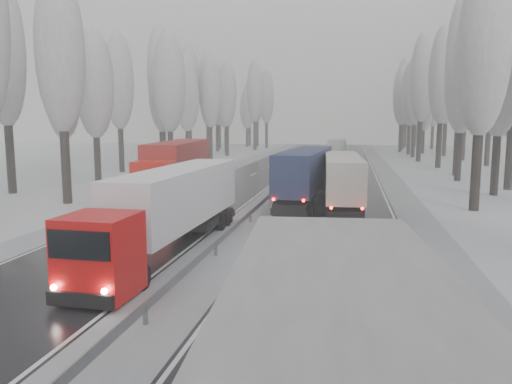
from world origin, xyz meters
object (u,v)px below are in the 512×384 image
(truck_blue_box, at_px, (307,171))
(box_truck_distant, at_px, (337,147))
(truck_cream_box, at_px, (342,177))
(truck_red_white, at_px, (172,204))
(truck_red_red, at_px, (177,165))

(truck_blue_box, bearing_deg, box_truck_distant, 93.03)
(truck_cream_box, distance_m, box_truck_distant, 59.37)
(truck_red_white, xyz_separation_m, truck_red_red, (-5.91, 17.20, 0.36))
(truck_cream_box, distance_m, truck_red_white, 16.07)
(truck_cream_box, distance_m, truck_red_red, 13.95)
(truck_cream_box, relative_size, truck_red_red, 0.84)
(truck_cream_box, bearing_deg, truck_red_white, -121.81)
(truck_blue_box, xyz_separation_m, box_truck_distant, (0.63, 57.54, -0.86))
(truck_blue_box, height_order, truck_cream_box, truck_blue_box)
(truck_blue_box, xyz_separation_m, truck_cream_box, (2.65, -1.79, -0.16))
(truck_cream_box, xyz_separation_m, box_truck_distant, (-2.03, 59.33, -0.70))
(truck_blue_box, bearing_deg, truck_red_white, -103.89)
(box_truck_distant, height_order, truck_red_red, truck_red_red)
(truck_blue_box, height_order, truck_red_red, truck_red_red)
(truck_blue_box, height_order, box_truck_distant, truck_blue_box)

